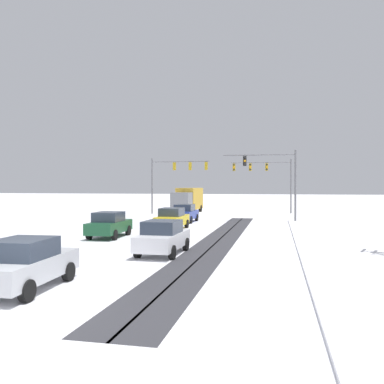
# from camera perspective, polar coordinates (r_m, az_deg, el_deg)

# --- Properties ---
(ground_plane) EXTENTS (300.00, 300.00, 0.00)m
(ground_plane) POSITION_cam_1_polar(r_m,az_deg,el_deg) (11.64, -22.97, -15.49)
(ground_plane) COLOR white
(wheel_track_left_lane) EXTENTS (1.12, 32.82, 0.01)m
(wheel_track_left_lane) POSITION_cam_1_polar(r_m,az_deg,el_deg) (24.45, 5.17, -6.80)
(wheel_track_left_lane) COLOR #38383D
(wheel_track_left_lane) RESTS_ON ground
(wheel_track_right_lane) EXTENTS (1.08, 32.82, 0.01)m
(wheel_track_right_lane) POSITION_cam_1_polar(r_m,az_deg,el_deg) (24.59, 2.79, -6.75)
(wheel_track_right_lane) COLOR #38383D
(wheel_track_right_lane) RESTS_ON ground
(sidewalk_kerb_right) EXTENTS (4.00, 32.82, 0.12)m
(sidewalk_kerb_right) POSITION_cam_1_polar(r_m,az_deg,el_deg) (22.98, 19.62, -7.20)
(sidewalk_kerb_right) COLOR white
(sidewalk_kerb_right) RESTS_ON ground
(traffic_signal_far_left) EXTENTS (6.93, 0.41, 6.50)m
(traffic_signal_far_left) POSITION_cam_1_polar(r_m,az_deg,el_deg) (46.49, -2.49, 2.78)
(traffic_signal_far_left) COLOR slate
(traffic_signal_far_left) RESTS_ON ground
(traffic_signal_far_right) EXTENTS (7.23, 0.54, 6.50)m
(traffic_signal_far_right) POSITION_cam_1_polar(r_m,az_deg,el_deg) (48.91, 10.58, 2.68)
(traffic_signal_far_right) COLOR slate
(traffic_signal_far_right) RESTS_ON ground
(traffic_signal_near_right) EXTENTS (6.55, 0.65, 6.50)m
(traffic_signal_near_right) POSITION_cam_1_polar(r_m,az_deg,el_deg) (36.86, 11.76, 2.70)
(traffic_signal_near_right) COLOR slate
(traffic_signal_near_right) RESTS_ON ground
(car_blue_lead) EXTENTS (1.86, 4.11, 1.62)m
(car_blue_lead) POSITION_cam_1_polar(r_m,az_deg,el_deg) (35.99, -1.02, -3.03)
(car_blue_lead) COLOR #233899
(car_blue_lead) RESTS_ON ground
(car_yellow_cab_second) EXTENTS (1.88, 4.12, 1.62)m
(car_yellow_cab_second) POSITION_cam_1_polar(r_m,az_deg,el_deg) (30.03, -2.86, -3.81)
(car_yellow_cab_second) COLOR yellow
(car_yellow_cab_second) RESTS_ON ground
(car_dark_green_third) EXTENTS (1.98, 4.17, 1.62)m
(car_dark_green_third) POSITION_cam_1_polar(r_m,az_deg,el_deg) (25.92, -11.73, -4.57)
(car_dark_green_third) COLOR #194C2D
(car_dark_green_third) RESTS_ON ground
(car_white_fourth) EXTENTS (1.88, 4.12, 1.62)m
(car_white_fourth) POSITION_cam_1_polar(r_m,az_deg,el_deg) (19.21, -4.18, -6.45)
(car_white_fourth) COLOR silver
(car_white_fourth) RESTS_ON ground
(car_silver_fifth) EXTENTS (2.02, 4.19, 1.62)m
(car_silver_fifth) POSITION_cam_1_polar(r_m,az_deg,el_deg) (13.75, -22.74, -9.45)
(car_silver_fifth) COLOR #B7BABF
(car_silver_fifth) RESTS_ON ground
(box_truck_delivery) EXTENTS (2.52, 7.48, 3.02)m
(box_truck_delivery) POSITION_cam_1_polar(r_m,az_deg,el_deg) (48.49, -0.60, -1.06)
(box_truck_delivery) COLOR slate
(box_truck_delivery) RESTS_ON ground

